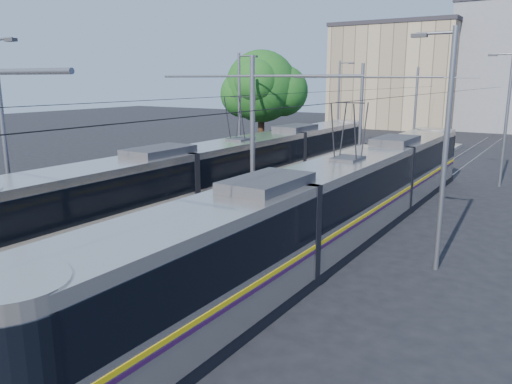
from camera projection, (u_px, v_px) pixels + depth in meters
The scene contains 12 objects.
ground at pixel (103, 304), 14.50m from camera, with size 160.00×160.00×0.00m, color black.
platform at pixel (338, 191), 28.44m from camera, with size 4.00×50.00×0.30m, color gray.
tactile_strip_left at pixel (315, 185), 29.17m from camera, with size 0.70×50.00×0.01m, color gray.
tactile_strip_right at pixel (363, 191), 27.65m from camera, with size 0.70×50.00×0.01m, color gray.
rails at pixel (338, 193), 28.47m from camera, with size 8.71×70.00×0.03m.
tram_left at pixel (241, 170), 26.20m from camera, with size 2.43×30.22×5.50m.
tram_right at pixel (346, 195), 19.86m from camera, with size 2.43×30.40×5.50m.
catenary at pixel (319, 117), 25.14m from camera, with size 9.20×70.00×7.00m.
street_lamps at pixel (367, 116), 30.84m from camera, with size 15.18×38.22×8.00m.
shelter at pixel (299, 190), 23.09m from camera, with size 0.88×1.08×2.07m.
tree at pixel (267, 88), 36.97m from camera, with size 5.86×5.41×8.51m.
building_left at pixel (399, 76), 67.56m from camera, with size 16.32×12.24×13.60m.
Camera 1 is at (10.97, -8.92, 6.38)m, focal length 35.00 mm.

